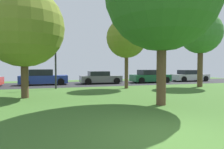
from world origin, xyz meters
TOP-DOWN VIEW (x-y plane):
  - ground_plane at (0.00, 0.00)m, footprint 44.00×44.00m
  - road_strip at (0.00, 16.00)m, footprint 44.00×6.40m
  - maple_tree_far at (9.40, 10.19)m, footprint 3.55×3.55m
  - oak_tree_center at (-4.36, 7.90)m, footprint 4.44×4.44m
  - oak_tree_right at (2.86, 10.87)m, footprint 3.21×3.21m
  - parked_car_blue at (-3.66, 16.18)m, footprint 4.42×1.93m
  - parked_car_grey at (1.89, 15.89)m, footprint 4.15×2.07m
  - parked_car_green at (7.43, 15.65)m, footprint 4.21×2.12m
  - parked_car_silver at (12.98, 16.14)m, footprint 4.32×2.04m
  - street_lamp_post at (-2.59, 12.20)m, footprint 0.14×0.14m

SIDE VIEW (x-z plane):
  - ground_plane at x=0.00m, z-range 0.00..0.00m
  - road_strip at x=0.00m, z-range 0.00..0.01m
  - parked_car_grey at x=1.89m, z-range -0.04..1.23m
  - parked_car_silver at x=12.98m, z-range -0.05..1.29m
  - parked_car_green at x=7.43m, z-range -0.06..1.34m
  - parked_car_blue at x=-3.66m, z-range -0.07..1.42m
  - street_lamp_post at x=-2.59m, z-range 0.00..4.50m
  - oak_tree_center at x=-4.36m, z-range 0.85..7.03m
  - oak_tree_right at x=2.86m, z-range 1.20..6.86m
  - maple_tree_far at x=9.40m, z-range 1.40..7.82m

